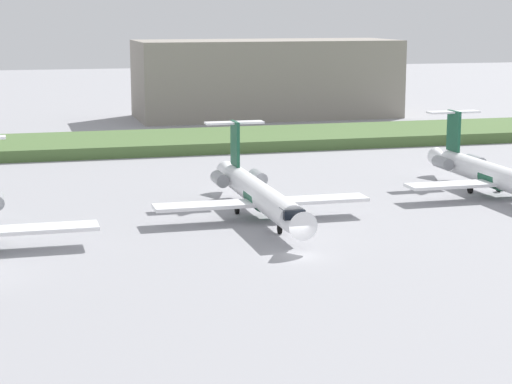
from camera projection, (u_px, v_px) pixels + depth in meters
name	position (u px, v px, depth m)	size (l,w,h in m)	color
ground_plane	(223.00, 193.00, 111.26)	(500.00, 500.00, 0.00)	#939399
grass_berm	(168.00, 142.00, 148.40)	(320.00, 20.00, 1.74)	#4C6B38
regional_jet_third	(258.00, 193.00, 97.84)	(22.81, 31.00, 9.00)	white
regional_jet_fourth	(493.00, 174.00, 109.11)	(22.81, 31.00, 9.00)	white
distant_hangar	(266.00, 79.00, 189.72)	(53.09, 20.14, 15.70)	gray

